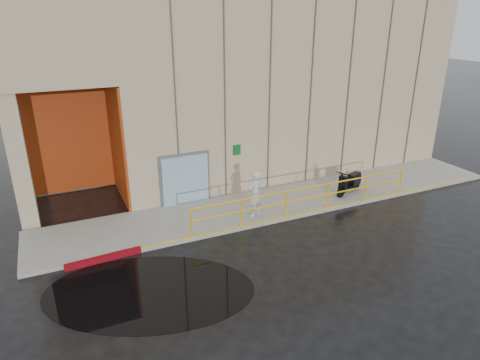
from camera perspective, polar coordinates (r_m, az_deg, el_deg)
name	(u,v)px	position (r m, az deg, el deg)	size (l,w,h in m)	color
ground	(242,284)	(12.90, 0.31, -13.73)	(120.00, 120.00, 0.00)	black
sidewalk	(284,201)	(17.98, 5.87, -2.82)	(20.00, 3.00, 0.15)	gray
building	(243,79)	(22.88, 0.36, 13.37)	(20.00, 10.17, 8.00)	tan
guardrail	(307,199)	(16.82, 8.98, -2.50)	(9.56, 0.06, 1.03)	yellow
person	(255,194)	(16.14, 2.03, -1.86)	(0.65, 0.43, 1.80)	silver
scooter	(350,177)	(18.79, 14.47, 0.44)	(1.75, 1.09, 1.32)	black
red_curb	(104,258)	(14.58, -17.71, -9.93)	(2.40, 0.18, 0.18)	maroon
puddle	(150,291)	(12.90, -11.97, -14.27)	(6.02, 3.71, 0.01)	black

